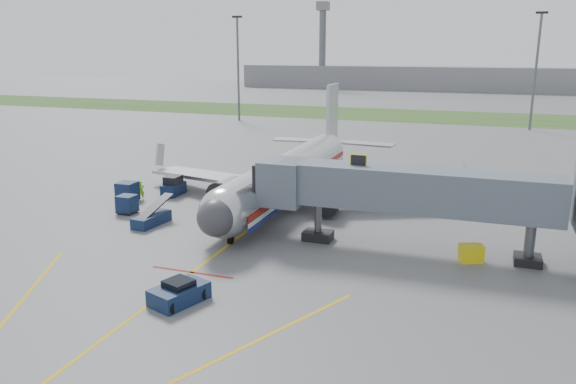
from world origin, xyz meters
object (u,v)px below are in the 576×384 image
(baggage_tug, at_px, (173,187))
(ramp_worker, at_px, (141,190))
(airliner, at_px, (289,174))
(pushback_tug, at_px, (179,293))
(belt_loader, at_px, (152,218))

(baggage_tug, bearing_deg, ramp_worker, -128.10)
(airliner, xyz_separation_m, baggage_tug, (-11.59, -2.01, -1.78))
(airliner, bearing_deg, ramp_worker, -161.22)
(pushback_tug, xyz_separation_m, belt_loader, (-9.71, 12.22, -0.04))
(belt_loader, bearing_deg, baggage_tug, 110.07)
(pushback_tug, distance_m, baggage_tug, 25.08)
(baggage_tug, relative_size, belt_loader, 0.63)
(baggage_tug, bearing_deg, belt_loader, -69.93)
(belt_loader, bearing_deg, ramp_worker, 129.51)
(airliner, height_order, pushback_tug, airliner)
(airliner, xyz_separation_m, pushback_tug, (1.48, -23.42, -2.07))
(belt_loader, bearing_deg, airliner, 53.71)
(airliner, height_order, ramp_worker, airliner)
(pushback_tug, height_order, belt_loader, belt_loader)
(airliner, relative_size, ramp_worker, 19.17)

